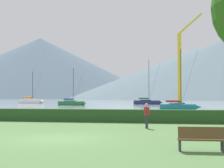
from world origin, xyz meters
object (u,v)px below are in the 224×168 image
Objects in this scene: sailboat_slip_0 at (31,101)px; sailboat_slip_4 at (147,102)px; park_bench_under_tree at (201,138)px; sailboat_slip_7 at (178,106)px; sailboat_slip_3 at (72,103)px; dock_crane at (180,74)px; person_seated_viewer at (147,114)px.

sailboat_slip_4 is (36.54, -6.68, -0.07)m from sailboat_slip_0.
park_bench_under_tree is at bearing -72.39° from sailboat_slip_4.
sailboat_slip_7 reaches higher than park_bench_under_tree.
dock_crane reaches higher than sailboat_slip_3.
sailboat_slip_4 is at bearing 92.45° from park_bench_under_tree.
sailboat_slip_0 is at bearing -178.03° from sailboat_slip_4.
sailboat_slip_3 is 0.46× the size of dock_crane.
dock_crane reaches higher than sailboat_slip_0.
sailboat_slip_0 is at bearing 147.60° from sailboat_slip_3.
park_bench_under_tree is (24.50, -63.76, -0.07)m from sailboat_slip_3.
sailboat_slip_3 is 21.77m from sailboat_slip_4.
sailboat_slip_4 is at bearing 50.46° from sailboat_slip_3.
person_seated_viewer is (21.86, -54.98, 0.37)m from sailboat_slip_3.
person_seated_viewer is 0.08× the size of dock_crane.
dock_crane is (25.64, -6.05, 6.26)m from sailboat_slip_3.
sailboat_slip_7 is 32.24m from person_seated_viewer.
sailboat_slip_3 is at bearing 108.19° from park_bench_under_tree.
sailboat_slip_4 is 36.70m from sailboat_slip_7.
person_seated_viewer is at bearing -43.89° from sailboat_slip_0.
sailboat_slip_0 reaches higher than sailboat_slip_7.
park_bench_under_tree is at bearing -45.05° from sailboat_slip_0.
sailboat_slip_3 is 33.70m from sailboat_slip_7.
sailboat_slip_0 is at bearing 114.76° from park_bench_under_tree.
dock_crane is at bearing 90.89° from sailboat_slip_7.
sailboat_slip_4 reaches higher than person_seated_viewer.
sailboat_slip_7 reaches higher than sailboat_slip_3.
park_bench_under_tree is (-0.25, -40.89, -0.02)m from sailboat_slip_7.
sailboat_slip_3 is 0.92× the size of sailboat_slip_7.
dock_crane is at bearing -12.60° from sailboat_slip_0.
park_bench_under_tree is at bearing -55.47° from sailboat_slip_3.
sailboat_slip_0 reaches higher than park_bench_under_tree.
person_seated_viewer is at bearing -94.41° from dock_crane.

